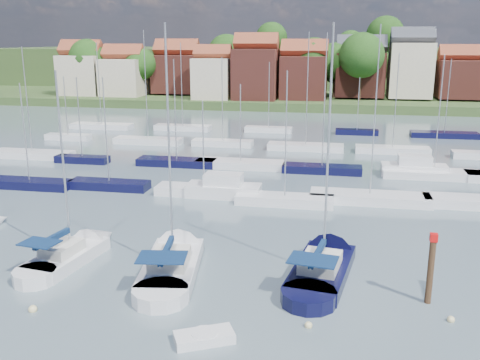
# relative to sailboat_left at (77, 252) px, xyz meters

# --- Properties ---
(ground) EXTENTS (260.00, 260.00, 0.00)m
(ground) POSITION_rel_sailboat_left_xyz_m (12.07, 36.14, -0.36)
(ground) COLOR #495863
(ground) RESTS_ON ground
(sailboat_left) EXTENTS (4.04, 10.30, 13.70)m
(sailboat_left) POSITION_rel_sailboat_left_xyz_m (0.00, 0.00, 0.00)
(sailboat_left) COLOR silver
(sailboat_left) RESTS_ON ground
(sailboat_centre) EXTENTS (5.07, 12.73, 16.78)m
(sailboat_centre) POSITION_rel_sailboat_left_xyz_m (6.95, 0.35, -0.01)
(sailboat_centre) COLOR silver
(sailboat_centre) RESTS_ON ground
(sailboat_navy) EXTENTS (4.97, 12.45, 16.75)m
(sailboat_navy) POSITION_rel_sailboat_left_xyz_m (16.84, 1.47, -0.01)
(sailboat_navy) COLOR black
(sailboat_navy) RESTS_ON ground
(tender) EXTENTS (3.20, 2.51, 0.63)m
(tender) POSITION_rel_sailboat_left_xyz_m (11.24, -8.69, -0.12)
(tender) COLOR silver
(tender) RESTS_ON ground
(timber_piling) EXTENTS (0.40, 0.40, 6.40)m
(timber_piling) POSITION_rel_sailboat_left_xyz_m (22.66, -2.41, 0.75)
(timber_piling) COLOR #4C331E
(timber_piling) RESTS_ON ground
(buoy_b) EXTENTS (0.48, 0.48, 0.48)m
(buoy_b) POSITION_rel_sailboat_left_xyz_m (1.22, -7.44, -0.36)
(buoy_b) COLOR beige
(buoy_b) RESTS_ON ground
(buoy_c) EXTENTS (0.54, 0.54, 0.54)m
(buoy_c) POSITION_rel_sailboat_left_xyz_m (6.81, -4.86, -0.36)
(buoy_c) COLOR #D85914
(buoy_c) RESTS_ON ground
(buoy_d) EXTENTS (0.41, 0.41, 0.41)m
(buoy_d) POSITION_rel_sailboat_left_xyz_m (16.20, -6.35, -0.36)
(buoy_d) COLOR beige
(buoy_d) RESTS_ON ground
(buoy_e) EXTENTS (0.43, 0.43, 0.43)m
(buoy_e) POSITION_rel_sailboat_left_xyz_m (14.76, 2.87, -0.36)
(buoy_e) COLOR beige
(buoy_e) RESTS_ON ground
(buoy_f) EXTENTS (0.41, 0.41, 0.41)m
(buoy_f) POSITION_rel_sailboat_left_xyz_m (23.56, -4.35, -0.36)
(buoy_f) COLOR beige
(buoy_f) RESTS_ON ground
(marina_field) EXTENTS (79.62, 41.41, 15.93)m
(marina_field) POSITION_rel_sailboat_left_xyz_m (13.97, 31.29, 0.07)
(marina_field) COLOR silver
(marina_field) RESTS_ON ground
(far_shore_town) EXTENTS (212.46, 90.00, 22.27)m
(far_shore_town) POSITION_rel_sailboat_left_xyz_m (14.29, 128.81, 4.24)
(far_shore_town) COLOR #394F27
(far_shore_town) RESTS_ON ground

